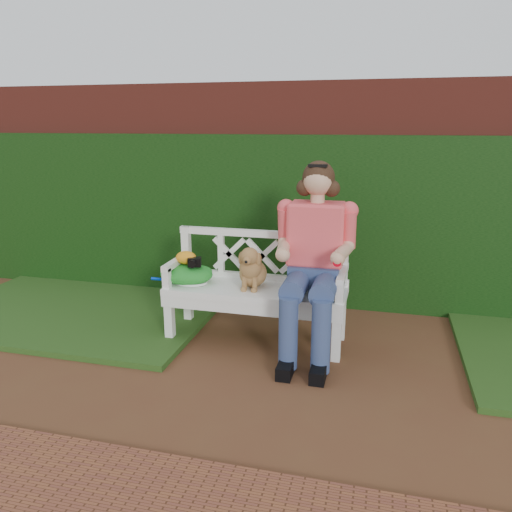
# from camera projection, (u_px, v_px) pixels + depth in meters

# --- Properties ---
(ground) EXTENTS (60.00, 60.00, 0.00)m
(ground) POSITION_uv_depth(u_px,v_px,m) (310.00, 385.00, 3.56)
(ground) COLOR #542F1D
(brick_wall) EXTENTS (10.00, 0.30, 2.20)m
(brick_wall) POSITION_uv_depth(u_px,v_px,m) (341.00, 195.00, 5.05)
(brick_wall) COLOR maroon
(brick_wall) RESTS_ON ground
(ivy_hedge) EXTENTS (10.00, 0.18, 1.70)m
(ivy_hedge) POSITION_uv_depth(u_px,v_px,m) (337.00, 223.00, 4.91)
(ivy_hedge) COLOR #1C3E12
(ivy_hedge) RESTS_ON ground
(grass_left) EXTENTS (2.60, 2.00, 0.05)m
(grass_left) POSITION_uv_depth(u_px,v_px,m) (84.00, 308.00, 4.97)
(grass_left) COLOR #183614
(grass_left) RESTS_ON ground
(garden_bench) EXTENTS (1.64, 0.78, 0.48)m
(garden_bench) POSITION_uv_depth(u_px,v_px,m) (256.00, 314.00, 4.23)
(garden_bench) COLOR white
(garden_bench) RESTS_ON ground
(seated_woman) EXTENTS (0.71, 0.92, 1.57)m
(seated_woman) POSITION_uv_depth(u_px,v_px,m) (315.00, 257.00, 3.95)
(seated_woman) COLOR #C82758
(seated_woman) RESTS_ON ground
(dog) EXTENTS (0.31, 0.38, 0.37)m
(dog) POSITION_uv_depth(u_px,v_px,m) (252.00, 266.00, 4.12)
(dog) COLOR #9B7042
(dog) RESTS_ON garden_bench
(tennis_racket) EXTENTS (0.58, 0.40, 0.03)m
(tennis_racket) POSITION_uv_depth(u_px,v_px,m) (189.00, 282.00, 4.27)
(tennis_racket) COLOR silver
(tennis_racket) RESTS_ON garden_bench
(green_bag) EXTENTS (0.53, 0.45, 0.16)m
(green_bag) POSITION_uv_depth(u_px,v_px,m) (186.00, 274.00, 4.27)
(green_bag) COLOR green
(green_bag) RESTS_ON garden_bench
(camera_item) EXTENTS (0.13, 0.11, 0.07)m
(camera_item) POSITION_uv_depth(u_px,v_px,m) (195.00, 262.00, 4.21)
(camera_item) COLOR black
(camera_item) RESTS_ON green_bag
(baseball_glove) EXTENTS (0.22, 0.19, 0.11)m
(baseball_glove) POSITION_uv_depth(u_px,v_px,m) (186.00, 258.00, 4.26)
(baseball_glove) COLOR orange
(baseball_glove) RESTS_ON green_bag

